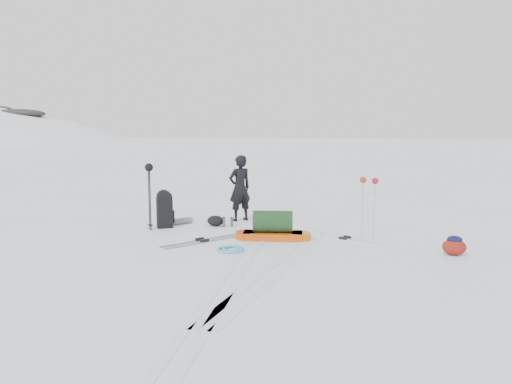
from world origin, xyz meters
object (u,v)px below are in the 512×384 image
at_px(skier, 240,188).
at_px(pulk_sled, 273,228).
at_px(expedition_rucksack, 167,210).
at_px(ski_poles_black, 149,175).

xyz_separation_m(skier, pulk_sled, (1.21, -1.92, -0.59)).
bearing_deg(pulk_sled, expedition_rucksack, 156.38).
distance_m(pulk_sled, ski_poles_black, 3.12).
bearing_deg(skier, pulk_sled, 78.03).
relative_size(skier, ski_poles_black, 1.08).
bearing_deg(skier, ski_poles_black, -1.67).
height_order(skier, expedition_rucksack, skier).
xyz_separation_m(expedition_rucksack, ski_poles_black, (-0.25, -0.38, 0.84)).
distance_m(skier, ski_poles_black, 2.37).
distance_m(skier, pulk_sled, 2.34).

